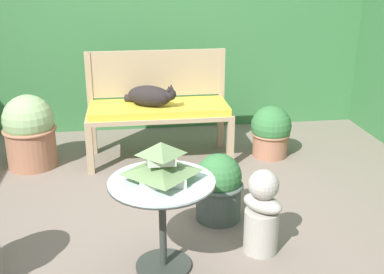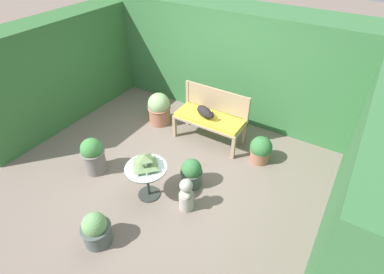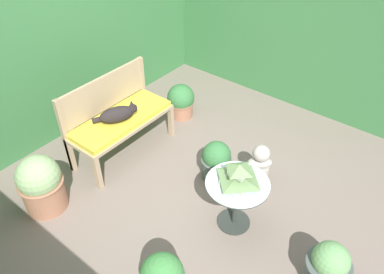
{
  "view_description": "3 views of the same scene",
  "coord_description": "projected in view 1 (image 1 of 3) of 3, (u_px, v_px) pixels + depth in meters",
  "views": [
    {
      "loc": [
        -0.09,
        -3.24,
        1.76
      ],
      "look_at": [
        0.37,
        0.1,
        0.53
      ],
      "focal_mm": 45.0,
      "sensor_mm": 36.0,
      "label": 1
    },
    {
      "loc": [
        2.33,
        -3.1,
        3.57
      ],
      "look_at": [
        0.27,
        0.24,
        0.59
      ],
      "focal_mm": 28.0,
      "sensor_mm": 36.0,
      "label": 2
    },
    {
      "loc": [
        -2.16,
        -1.94,
        3.14
      ],
      "look_at": [
        0.35,
        0.04,
        0.6
      ],
      "focal_mm": 35.0,
      "sensor_mm": 36.0,
      "label": 3
    }
  ],
  "objects": [
    {
      "name": "pagoda_birdhouse",
      "position": [
        161.0,
        164.0,
        2.72
      ],
      "size": [
        0.35,
        0.35,
        0.24
      ],
      "color": "#B2BCA8",
      "rests_on": "patio_table"
    },
    {
      "name": "ground",
      "position": [
        146.0,
        210.0,
        3.63
      ],
      "size": [
        30.0,
        30.0,
        0.0
      ],
      "primitive_type": "plane",
      "color": "#75665B"
    },
    {
      "name": "bench_backrest",
      "position": [
        156.0,
        80.0,
        4.57
      ],
      "size": [
        1.31,
        0.06,
        0.99
      ],
      "color": "tan",
      "rests_on": "ground"
    },
    {
      "name": "potted_plant_hedge_corner",
      "position": [
        219.0,
        187.0,
        3.44
      ],
      "size": [
        0.36,
        0.36,
        0.5
      ],
      "color": "#4C5651",
      "rests_on": "ground"
    },
    {
      "name": "patio_table",
      "position": [
        162.0,
        200.0,
        2.8
      ],
      "size": [
        0.63,
        0.63,
        0.58
      ],
      "color": "#2D332D",
      "rests_on": "ground"
    },
    {
      "name": "foliage_hedge_back",
      "position": [
        133.0,
        26.0,
        5.5
      ],
      "size": [
        6.4,
        1.0,
        2.16
      ],
      "primitive_type": "cube",
      "color": "#38703D",
      "rests_on": "ground"
    },
    {
      "name": "potted_plant_path_edge",
      "position": [
        30.0,
        132.0,
        4.31
      ],
      "size": [
        0.47,
        0.47,
        0.67
      ],
      "color": "#9E664C",
      "rests_on": "ground"
    },
    {
      "name": "garden_bench",
      "position": [
        159.0,
        113.0,
        4.42
      ],
      "size": [
        1.31,
        0.54,
        0.54
      ],
      "color": "tan",
      "rests_on": "ground"
    },
    {
      "name": "garden_bust",
      "position": [
        262.0,
        213.0,
        3.04
      ],
      "size": [
        0.29,
        0.31,
        0.57
      ],
      "rotation": [
        0.0,
        0.0,
        -0.88
      ],
      "color": "#A39E93",
      "rests_on": "ground"
    },
    {
      "name": "cat",
      "position": [
        150.0,
        96.0,
        4.32
      ],
      "size": [
        0.46,
        0.4,
        0.21
      ],
      "rotation": [
        0.0,
        0.0,
        -0.45
      ],
      "color": "black",
      "rests_on": "garden_bench"
    },
    {
      "name": "potted_plant_patio_mid",
      "position": [
        271.0,
        132.0,
        4.58
      ],
      "size": [
        0.39,
        0.39,
        0.49
      ],
      "color": "#9E664C",
      "rests_on": "ground"
    }
  ]
}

